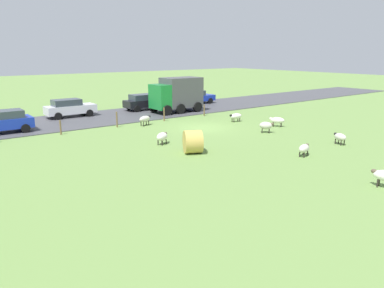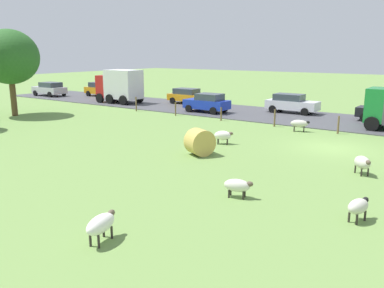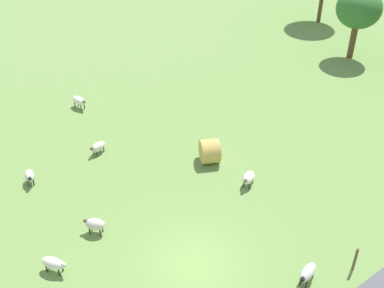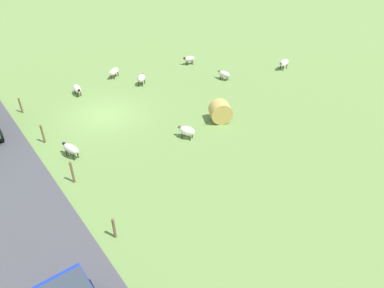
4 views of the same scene
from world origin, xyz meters
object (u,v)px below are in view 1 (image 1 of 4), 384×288
(sheep_0, at_px, (145,119))
(car_1, at_px, (144,102))
(car_5, at_px, (4,121))
(sheep_7, at_px, (266,126))
(car_6, at_px, (195,97))
(hay_bale_0, at_px, (193,142))
(car_2, at_px, (70,108))
(sheep_5, at_px, (304,148))
(sheep_3, at_px, (340,137))
(sheep_6, at_px, (162,137))
(truck_1, at_px, (177,94))
(sheep_4, at_px, (277,120))
(sheep_1, at_px, (236,116))

(sheep_0, distance_m, car_1, 8.18)
(car_1, bearing_deg, car_5, 104.38)
(sheep_7, height_order, car_6, car_6)
(hay_bale_0, distance_m, car_2, 16.57)
(sheep_5, xyz_separation_m, car_2, (20.91, 6.21, 0.44))
(sheep_3, relative_size, sheep_6, 0.95)
(sheep_5, xyz_separation_m, car_5, (17.05, 12.37, 0.44))
(truck_1, bearing_deg, sheep_0, 123.53)
(sheep_4, height_order, sheep_7, sheep_7)
(sheep_0, height_order, car_5, car_5)
(car_1, bearing_deg, sheep_1, -163.72)
(sheep_5, bearing_deg, truck_1, -10.60)
(car_1, height_order, car_6, car_1)
(sheep_3, distance_m, sheep_5, 4.16)
(sheep_0, distance_m, truck_1, 7.22)
(sheep_0, height_order, sheep_4, sheep_0)
(sheep_3, relative_size, car_1, 0.26)
(sheep_6, bearing_deg, car_5, 37.20)
(sheep_4, xyz_separation_m, truck_1, (10.71, 2.30, 1.34))
(truck_1, bearing_deg, hay_bale_0, 148.64)
(sheep_6, bearing_deg, sheep_0, -20.35)
(sheep_4, xyz_separation_m, car_5, (10.38, 17.93, 0.39))
(sheep_6, distance_m, hay_bale_0, 2.90)
(sheep_0, xyz_separation_m, sheep_4, (-6.78, -8.23, -0.04))
(sheep_3, xyz_separation_m, sheep_4, (6.37, -1.40, 0.01))
(sheep_1, bearing_deg, sheep_6, 107.34)
(hay_bale_0, xyz_separation_m, truck_1, (12.97, -7.90, 1.16))
(hay_bale_0, xyz_separation_m, car_6, (16.55, -12.83, 0.17))
(truck_1, bearing_deg, car_1, 30.90)
(sheep_0, height_order, sheep_7, sheep_7)
(car_1, bearing_deg, sheep_6, 154.60)
(car_1, distance_m, car_5, 14.16)
(car_1, xyz_separation_m, car_5, (-3.52, 13.72, 0.02))
(sheep_3, relative_size, car_2, 0.24)
(sheep_1, xyz_separation_m, car_5, (6.85, 16.74, 0.42))
(car_1, distance_m, car_6, 6.84)
(sheep_7, bearing_deg, sheep_0, 36.33)
(sheep_7, relative_size, car_2, 0.24)
(sheep_0, distance_m, sheep_1, 7.76)
(sheep_1, relative_size, sheep_4, 1.05)
(sheep_1, bearing_deg, car_5, 67.75)
(car_5, bearing_deg, sheep_0, -110.34)
(sheep_0, xyz_separation_m, car_6, (7.50, -10.85, 0.31))
(sheep_5, relative_size, sheep_6, 1.00)
(sheep_7, bearing_deg, car_5, 53.54)
(car_1, bearing_deg, sheep_4, -163.14)
(sheep_7, xyz_separation_m, car_2, (15.27, 9.28, 0.36))
(sheep_5, distance_m, sheep_7, 6.42)
(sheep_6, bearing_deg, sheep_4, -93.34)
(sheep_0, relative_size, sheep_3, 1.21)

